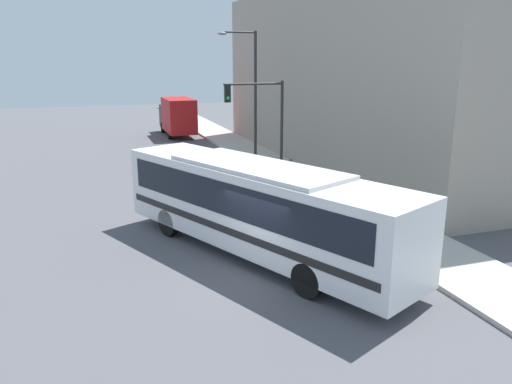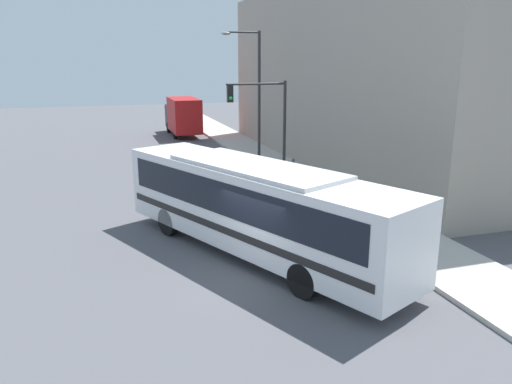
{
  "view_description": "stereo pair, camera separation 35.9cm",
  "coord_description": "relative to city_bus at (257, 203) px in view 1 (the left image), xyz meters",
  "views": [
    {
      "loc": [
        -4.7,
        -13.21,
        6.44
      ],
      "look_at": [
        1.4,
        4.7,
        1.34
      ],
      "focal_mm": 35.0,
      "sensor_mm": 36.0,
      "label": 1
    },
    {
      "loc": [
        -4.36,
        -13.32,
        6.44
      ],
      "look_at": [
        1.4,
        4.7,
        1.34
      ],
      "focal_mm": 35.0,
      "sensor_mm": 36.0,
      "label": 2
    }
  ],
  "objects": [
    {
      "name": "sidewalk",
      "position": [
        5.57,
        18.3,
        -1.74
      ],
      "size": [
        2.95,
        70.0,
        0.15
      ],
      "color": "#B7B2A8",
      "rests_on": "ground_plane"
    },
    {
      "name": "building_facade",
      "position": [
        10.05,
        13.09,
        3.6
      ],
      "size": [
        6.0,
        27.57,
        10.82
      ],
      "color": "#9E9384",
      "rests_on": "ground_plane"
    },
    {
      "name": "parking_meter",
      "position": [
        4.7,
        8.29,
        -0.79
      ],
      "size": [
        0.14,
        0.14,
        1.28
      ],
      "color": "#2D2D2D",
      "rests_on": "sidewalk"
    },
    {
      "name": "fire_hydrant",
      "position": [
        4.7,
        0.94,
        -1.27
      ],
      "size": [
        0.23,
        0.31,
        0.78
      ],
      "color": "#999999",
      "rests_on": "sidewalk"
    },
    {
      "name": "street_lamp",
      "position": [
        4.66,
        14.71,
        2.95
      ],
      "size": [
        2.43,
        0.28,
        7.87
      ],
      "color": "#2D2D2D",
      "rests_on": "sidewalk"
    },
    {
      "name": "delivery_truck",
      "position": [
        2.27,
        27.45,
        -0.08
      ],
      "size": [
        2.2,
        6.58,
        3.2
      ],
      "color": "#B21919",
      "rests_on": "ground_plane"
    },
    {
      "name": "city_bus",
      "position": [
        0.0,
        0.0,
        0.0
      ],
      "size": [
        7.09,
        11.7,
        3.12
      ],
      "rotation": [
        0.0,
        0.0,
        0.43
      ],
      "color": "white",
      "rests_on": "ground_plane"
    },
    {
      "name": "traffic_light_pole",
      "position": [
        3.71,
        10.01,
        1.88
      ],
      "size": [
        3.28,
        0.35,
        5.14
      ],
      "color": "#2D2D2D",
      "rests_on": "sidewalk"
    },
    {
      "name": "ground_plane",
      "position": [
        -0.4,
        -1.7,
        -1.81
      ],
      "size": [
        120.0,
        120.0,
        0.0
      ],
      "primitive_type": "plane",
      "color": "#515156"
    }
  ]
}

